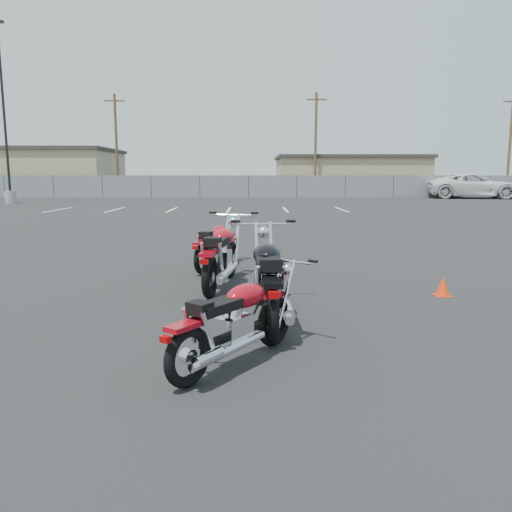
{
  "coord_description": "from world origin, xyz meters",
  "views": [
    {
      "loc": [
        0.11,
        -6.46,
        1.79
      ],
      "look_at": [
        0.2,
        0.6,
        0.65
      ],
      "focal_mm": 35.0,
      "sensor_mm": 36.0,
      "label": 1
    }
  ],
  "objects_px": {
    "motorcycle_front_red": "(217,245)",
    "white_van": "(474,179)",
    "motorcycle_second_black": "(268,280)",
    "motorcycle_third_red": "(222,255)",
    "motorcycle_rear_red": "(236,322)"
  },
  "relations": [
    {
      "from": "motorcycle_front_red",
      "to": "white_van",
      "type": "height_order",
      "value": "white_van"
    },
    {
      "from": "motorcycle_front_red",
      "to": "motorcycle_second_black",
      "type": "height_order",
      "value": "motorcycle_second_black"
    },
    {
      "from": "motorcycle_third_red",
      "to": "white_van",
      "type": "relative_size",
      "value": 0.29
    },
    {
      "from": "motorcycle_second_black",
      "to": "motorcycle_third_red",
      "type": "height_order",
      "value": "motorcycle_second_black"
    },
    {
      "from": "motorcycle_front_red",
      "to": "motorcycle_second_black",
      "type": "distance_m",
      "value": 3.8
    },
    {
      "from": "motorcycle_third_red",
      "to": "motorcycle_rear_red",
      "type": "bearing_deg",
      "value": -84.54
    },
    {
      "from": "motorcycle_rear_red",
      "to": "motorcycle_front_red",
      "type": "bearing_deg",
      "value": 95.61
    },
    {
      "from": "motorcycle_front_red",
      "to": "motorcycle_second_black",
      "type": "xyz_separation_m",
      "value": [
        0.86,
        -3.7,
        0.08
      ]
    },
    {
      "from": "motorcycle_third_red",
      "to": "motorcycle_rear_red",
      "type": "height_order",
      "value": "motorcycle_third_red"
    },
    {
      "from": "motorcycle_second_black",
      "to": "motorcycle_rear_red",
      "type": "xyz_separation_m",
      "value": [
        -0.36,
        -1.39,
        -0.11
      ]
    },
    {
      "from": "motorcycle_third_red",
      "to": "white_van",
      "type": "height_order",
      "value": "white_van"
    },
    {
      "from": "motorcycle_rear_red",
      "to": "white_van",
      "type": "height_order",
      "value": "white_van"
    },
    {
      "from": "white_van",
      "to": "motorcycle_rear_red",
      "type": "bearing_deg",
      "value": 163.02
    },
    {
      "from": "motorcycle_second_black",
      "to": "motorcycle_third_red",
      "type": "xyz_separation_m",
      "value": [
        -0.68,
        1.98,
        -0.01
      ]
    },
    {
      "from": "motorcycle_front_red",
      "to": "motorcycle_third_red",
      "type": "relative_size",
      "value": 0.86
    }
  ]
}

